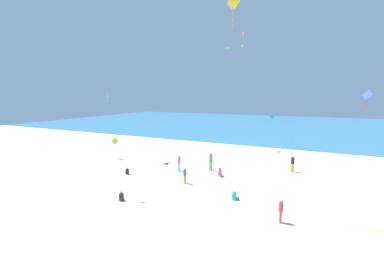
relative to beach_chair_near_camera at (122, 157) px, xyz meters
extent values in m
plane|color=beige|center=(10.43, -0.23, -0.23)|extent=(120.00, 120.00, 0.00)
cube|color=teal|center=(10.43, 44.03, -0.20)|extent=(120.00, 60.00, 0.05)
ellipsoid|color=beige|center=(23.60, -2.47, -0.23)|extent=(11.55, 8.09, 1.84)
cube|color=white|center=(-0.08, -0.09, -0.07)|extent=(0.76, 0.76, 0.03)
cube|color=white|center=(0.12, 0.13, 0.11)|extent=(0.50, 0.49, 0.38)
cylinder|color=#B7B7BC|center=(-0.01, -0.39, -0.15)|extent=(0.02, 0.02, 0.15)
cylinder|color=#B7B7BC|center=(-0.39, -0.03, -0.15)|extent=(0.02, 0.02, 0.15)
cube|color=red|center=(5.87, 0.36, -0.12)|extent=(0.35, 0.49, 0.20)
cube|color=white|center=(5.87, 0.36, 0.00)|extent=(0.36, 0.50, 0.04)
cylinder|color=#D8599E|center=(12.49, -1.04, 0.06)|extent=(0.53, 0.53, 0.58)
sphere|color=brown|center=(12.49, -1.04, 0.46)|extent=(0.23, 0.23, 0.23)
cube|color=blue|center=(12.68, -1.18, -0.14)|extent=(0.51, 0.49, 0.17)
cylinder|color=orange|center=(10.39, -4.20, 0.12)|extent=(0.12, 0.12, 0.69)
cylinder|color=orange|center=(10.42, -4.05, 0.12)|extent=(0.12, 0.12, 0.69)
cylinder|color=blue|center=(10.40, -4.13, 0.72)|extent=(0.32, 0.32, 0.51)
sphere|color=tan|center=(10.40, -4.13, 1.06)|extent=(0.19, 0.19, 0.19)
cylinder|color=orange|center=(18.61, 3.26, 0.19)|extent=(0.14, 0.14, 0.82)
cylinder|color=orange|center=(18.49, 3.12, 0.19)|extent=(0.14, 0.14, 0.82)
cylinder|color=black|center=(18.55, 3.19, 0.91)|extent=(0.46, 0.46, 0.62)
sphere|color=beige|center=(18.55, 3.19, 1.32)|extent=(0.23, 0.23, 0.23)
cylinder|color=#19ADB2|center=(8.43, -1.48, 0.18)|extent=(0.14, 0.14, 0.81)
cylinder|color=#19ADB2|center=(8.37, -1.31, 0.18)|extent=(0.14, 0.14, 0.81)
cylinder|color=#D8599E|center=(8.40, -1.39, 0.89)|extent=(0.42, 0.42, 0.61)
sphere|color=#A87A5B|center=(8.40, -1.39, 1.30)|extent=(0.22, 0.22, 0.22)
cylinder|color=green|center=(11.03, 0.22, 0.21)|extent=(0.15, 0.15, 0.86)
cylinder|color=green|center=(11.19, 0.33, 0.21)|extent=(0.15, 0.15, 0.86)
cylinder|color=green|center=(11.11, 0.27, 0.96)|extent=(0.48, 0.48, 0.65)
sphere|color=brown|center=(11.11, 0.27, 1.40)|extent=(0.24, 0.24, 0.24)
cylinder|color=black|center=(4.32, -4.23, 0.03)|extent=(0.46, 0.46, 0.51)
sphere|color=tan|center=(4.32, -4.23, 0.38)|extent=(0.20, 0.20, 0.20)
cube|color=red|center=(4.15, -4.12, -0.15)|extent=(0.45, 0.41, 0.15)
cylinder|color=black|center=(7.88, -9.18, 0.04)|extent=(0.46, 0.46, 0.52)
sphere|color=#846047|center=(7.88, -9.18, 0.39)|extent=(0.21, 0.21, 0.21)
cube|color=yellow|center=(7.78, -8.99, -0.15)|extent=(0.42, 0.46, 0.15)
cylinder|color=red|center=(18.45, -7.70, 0.13)|extent=(0.12, 0.12, 0.70)
cylinder|color=red|center=(18.46, -7.54, 0.13)|extent=(0.12, 0.12, 0.70)
cylinder|color=red|center=(18.45, -7.62, 0.74)|extent=(0.30, 0.30, 0.53)
sphere|color=#A87A5B|center=(18.45, -7.62, 1.09)|extent=(0.19, 0.19, 0.19)
cylinder|color=#19ADB2|center=(15.12, -5.64, 0.04)|extent=(0.46, 0.46, 0.52)
sphere|color=tan|center=(15.12, -5.64, 0.39)|extent=(0.21, 0.21, 0.21)
cube|color=green|center=(15.21, -5.45, -0.15)|extent=(0.40, 0.46, 0.15)
pyramid|color=green|center=(9.16, 11.57, 13.76)|extent=(0.76, 0.91, 0.30)
cylinder|color=blue|center=(9.16, 11.57, 13.02)|extent=(0.07, 0.05, 0.43)
pyramid|color=purple|center=(-3.28, 1.50, 7.58)|extent=(0.39, 0.33, 0.21)
cylinder|color=white|center=(-3.27, 1.52, 6.88)|extent=(0.03, 0.04, 0.92)
cone|color=#DB3DA8|center=(11.29, 11.89, 15.53)|extent=(0.64, 0.72, 0.65)
cylinder|color=#99DB33|center=(11.29, 11.89, 14.84)|extent=(0.06, 0.08, 0.94)
cube|color=blue|center=(23.33, -1.25, 7.26)|extent=(0.55, 0.62, 0.76)
cylinder|color=red|center=(23.33, -1.25, 6.56)|extent=(0.05, 0.05, 0.84)
cone|color=orange|center=(9.70, 18.10, 15.16)|extent=(0.61, 0.63, 0.55)
cylinder|color=green|center=(9.70, 18.10, 14.45)|extent=(0.06, 0.07, 1.05)
cube|color=#99DB33|center=(7.20, -8.85, 4.01)|extent=(0.24, 0.53, 0.56)
cylinder|color=#99DB33|center=(7.20, -8.85, 3.38)|extent=(0.09, 0.05, 0.86)
cube|color=#1EADAD|center=(14.41, 19.77, 3.81)|extent=(0.80, 0.32, 0.79)
cylinder|color=blue|center=(14.41, 19.77, 3.21)|extent=(0.07, 0.07, 0.61)
cube|color=yellow|center=(15.39, -7.87, 12.45)|extent=(0.82, 0.14, 0.82)
cylinder|color=orange|center=(15.39, -7.87, 11.60)|extent=(0.04, 0.05, 1.13)
camera|label=1|loc=(19.51, -22.24, 7.20)|focal=23.07mm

